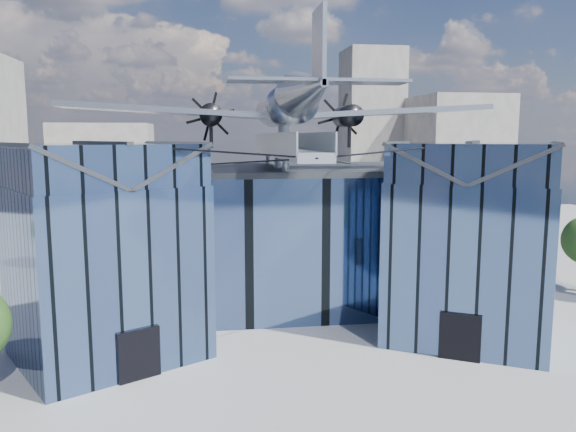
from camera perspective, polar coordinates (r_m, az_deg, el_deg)
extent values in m
plane|color=gray|center=(34.59, 0.49, -12.37)|extent=(120.00, 120.00, 0.00)
cube|color=#425B87|center=(41.97, -1.39, -1.99)|extent=(28.00, 14.00, 9.50)
cube|color=#2A2D32|center=(41.39, -1.41, 4.78)|extent=(28.00, 14.00, 0.40)
cube|color=#425B87|center=(32.35, -18.00, -5.42)|extent=(11.79, 11.43, 9.50)
cube|color=#425B87|center=(31.54, -18.47, 4.98)|extent=(11.56, 11.20, 2.20)
cube|color=#2A2D32|center=(30.85, -22.40, 4.72)|extent=(7.98, 9.23, 2.40)
cube|color=#2A2D32|center=(32.38, -14.71, 5.20)|extent=(7.98, 9.23, 2.40)
cube|color=#2A2D32|center=(31.51, -18.56, 7.06)|extent=(4.30, 7.10, 0.18)
cube|color=black|center=(29.75, -14.90, -13.44)|extent=(2.03, 1.32, 2.60)
cube|color=black|center=(34.11, -10.89, -4.48)|extent=(0.34, 0.34, 9.50)
cube|color=#425B87|center=(35.44, 17.83, -4.25)|extent=(11.79, 11.43, 9.50)
cube|color=#425B87|center=(34.71, 18.25, 5.23)|extent=(11.56, 11.20, 2.20)
cube|color=#2A2D32|center=(34.92, 14.55, 5.39)|extent=(7.98, 9.23, 2.40)
cube|color=#2A2D32|center=(34.65, 21.98, 5.05)|extent=(7.98, 9.23, 2.40)
cube|color=#2A2D32|center=(34.68, 18.33, 7.13)|extent=(4.30, 7.10, 0.18)
cube|color=black|center=(32.47, 17.06, -11.68)|extent=(2.03, 1.32, 2.60)
cube|color=black|center=(35.99, 10.66, -3.82)|extent=(0.34, 0.34, 9.50)
cube|color=#949AA0|center=(35.89, -0.35, 6.51)|extent=(1.80, 21.00, 0.50)
cube|color=#949AA0|center=(35.76, -1.79, 7.54)|extent=(0.08, 21.00, 1.10)
cube|color=#949AA0|center=(36.01, 1.08, 7.55)|extent=(0.08, 21.00, 1.10)
cylinder|color=#949AA0|center=(45.33, -2.03, 5.98)|extent=(0.44, 0.44, 1.35)
cylinder|color=#949AA0|center=(39.38, -1.06, 5.66)|extent=(0.44, 0.44, 1.35)
cylinder|color=#949AA0|center=(35.42, -0.24, 5.40)|extent=(0.44, 0.44, 1.35)
cylinder|color=#949AA0|center=(36.37, -0.46, 8.03)|extent=(0.70, 0.70, 1.40)
cylinder|color=black|center=(28.03, -8.93, 6.59)|extent=(10.55, 6.08, 0.69)
cylinder|color=black|center=(29.84, 11.81, 6.61)|extent=(10.55, 6.08, 0.69)
cylinder|color=black|center=(33.62, -4.96, 5.44)|extent=(6.09, 17.04, 1.19)
cylinder|color=black|center=(34.50, 5.08, 5.50)|extent=(6.09, 17.04, 1.19)
cylinder|color=#9CA0A8|center=(36.42, -0.47, 11.10)|extent=(2.50, 11.00, 2.50)
sphere|color=#9CA0A8|center=(41.87, -1.52, 10.70)|extent=(2.50, 2.50, 2.50)
cube|color=black|center=(40.91, -1.35, 11.73)|extent=(1.60, 1.40, 0.50)
cone|color=#9CA0A8|center=(27.57, 2.17, 12.69)|extent=(2.50, 7.00, 2.50)
cube|color=#9CA0A8|center=(25.51, 3.17, 16.68)|extent=(0.18, 2.40, 3.40)
cube|color=#9CA0A8|center=(25.44, 3.10, 13.53)|extent=(8.00, 1.80, 0.14)
cube|color=#9CA0A8|center=(37.11, -11.63, 10.42)|extent=(14.00, 3.20, 1.08)
cylinder|color=black|center=(37.65, -7.87, 10.09)|extent=(1.44, 3.20, 1.44)
cone|color=black|center=(39.45, -7.89, 9.99)|extent=(0.70, 0.70, 0.70)
cube|color=black|center=(39.60, -7.90, 9.98)|extent=(1.05, 0.06, 3.33)
cube|color=black|center=(39.60, -7.90, 9.98)|extent=(2.53, 0.06, 2.53)
cube|color=black|center=(39.60, -7.90, 9.98)|extent=(3.33, 0.06, 1.05)
cylinder|color=black|center=(37.03, -7.82, 8.23)|extent=(0.24, 0.24, 1.75)
cube|color=#9CA0A8|center=(38.95, 9.75, 10.34)|extent=(14.00, 3.20, 1.08)
cylinder|color=black|center=(38.85, 6.04, 10.05)|extent=(1.44, 3.20, 1.44)
cone|color=black|center=(40.60, 5.41, 9.97)|extent=(0.70, 0.70, 0.70)
cube|color=black|center=(40.74, 5.36, 9.97)|extent=(1.05, 0.06, 3.33)
cube|color=black|center=(40.74, 5.36, 9.97)|extent=(2.53, 0.06, 2.53)
cube|color=black|center=(40.74, 5.36, 9.97)|extent=(3.33, 0.06, 1.05)
cylinder|color=black|center=(38.25, 6.24, 8.25)|extent=(0.24, 0.24, 1.75)
cube|color=gray|center=(88.21, 16.54, 5.74)|extent=(12.00, 14.00, 18.00)
cube|color=gray|center=(88.45, -18.16, 4.38)|extent=(14.00, 10.00, 14.00)
cube|color=gray|center=(93.99, 8.44, 8.54)|extent=(9.00, 9.00, 26.00)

